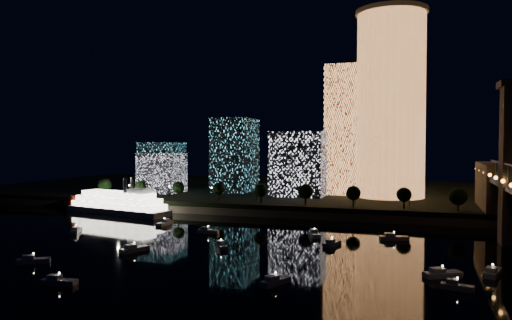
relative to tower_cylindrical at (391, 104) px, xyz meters
The scene contains 10 objects.
ground 141.00m from the tower_cylindrical, 99.66° to the right, with size 520.00×520.00×0.00m, color black.
far_bank 60.25m from the tower_cylindrical, 126.42° to the left, with size 420.00×160.00×5.00m, color black.
seawall 71.65m from the tower_cylindrical, 114.73° to the right, with size 420.00×6.00×3.00m, color #6B5E4C.
tower_cylindrical is the anchor object (origin of this frame).
tower_rectangular 26.61m from the tower_cylindrical, 158.07° to the left, with size 20.54×20.54×65.37m, color #EF904C.
midrise_blocks 86.39m from the tower_cylindrical, behind, with size 97.73×40.60×39.32m.
riverboat 137.15m from the tower_cylindrical, 152.47° to the right, with size 56.52×22.33×16.70m.
motorboats 128.02m from the tower_cylindrical, 104.99° to the right, with size 135.18×84.12×2.78m.
esplanade_trees 74.21m from the tower_cylindrical, 138.08° to the right, with size 166.71×6.89×8.95m.
street_lamps 78.19m from the tower_cylindrical, 147.31° to the right, with size 132.70×0.70×5.65m.
Camera 1 is at (36.40, -118.47, 31.25)m, focal length 35.00 mm.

